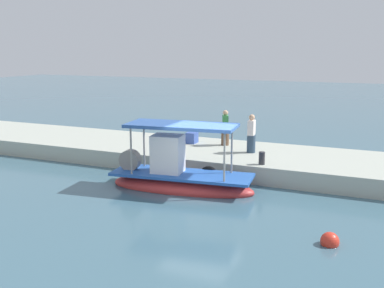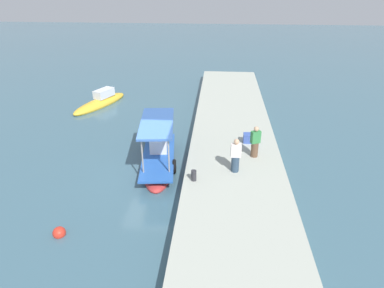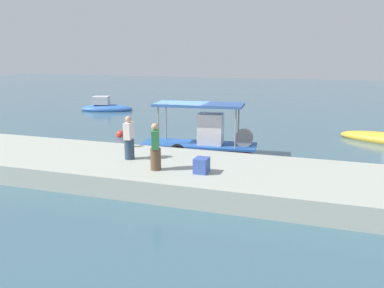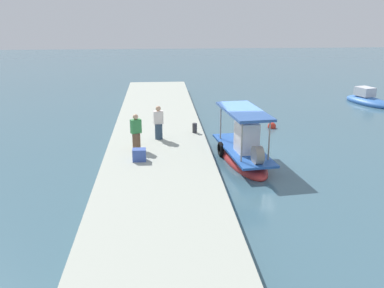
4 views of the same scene
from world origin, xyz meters
The scene contains 9 objects.
ground_plane centered at (0.00, 0.00, 0.00)m, with size 120.00×120.00×0.00m, color #3E6272.
dock_quay centered at (0.00, -4.39, 0.36)m, with size 36.00×4.73×0.72m, color #ACB1A3.
main_fishing_boat centered at (1.08, -0.46, 0.47)m, with size 5.58×2.22×2.81m.
fisherman_near_bollard centered at (1.01, -5.38, 1.47)m, with size 0.48×0.53×1.64m.
fisherman_by_crate centered at (-0.53, -4.36, 1.47)m, with size 0.39×0.49×1.66m.
mooring_bollard centered at (-1.50, -2.50, 0.97)m, with size 0.24×0.24×0.50m, color #2D2D33.
cargo_crate centered at (2.61, -5.20, 0.98)m, with size 0.56×0.45×0.51m, color #3C57AB.
marker_buoy centered at (-4.69, 2.44, 0.10)m, with size 0.50×0.50×0.50m.
moored_boat_near centered at (-11.03, 11.48, 0.23)m, with size 4.58×2.93×1.44m.
Camera 3 is at (6.59, -17.68, 4.66)m, focal length 37.85 mm.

